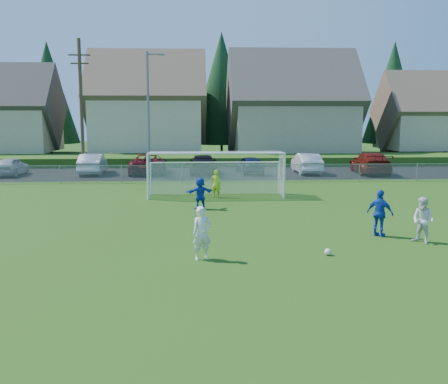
{
  "coord_description": "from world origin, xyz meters",
  "views": [
    {
      "loc": [
        -1.18,
        -12.75,
        4.46
      ],
      "look_at": [
        0.0,
        8.0,
        1.4
      ],
      "focal_mm": 42.0,
      "sensor_mm": 36.0,
      "label": 1
    }
  ],
  "objects": [
    {
      "name": "car_d",
      "position": [
        -0.51,
        27.27,
        0.73
      ],
      "size": [
        2.04,
        5.01,
        1.45
      ],
      "primitive_type": "imported",
      "rotation": [
        0.0,
        0.0,
        3.14
      ],
      "color": "black",
      "rests_on": "ground"
    },
    {
      "name": "player_white_a",
      "position": [
        -0.96,
        3.12,
        0.84
      ],
      "size": [
        0.7,
        0.56,
        1.67
      ],
      "primitive_type": "imported",
      "rotation": [
        0.0,
        0.0,
        0.29
      ],
      "color": "white",
      "rests_on": "ground"
    },
    {
      "name": "car_g",
      "position": [
        12.29,
        26.53,
        0.82
      ],
      "size": [
        2.85,
        5.86,
        1.64
      ],
      "primitive_type": "imported",
      "rotation": [
        0.0,
        0.0,
        3.04
      ],
      "color": "#64110B",
      "rests_on": "ground"
    },
    {
      "name": "car_b",
      "position": [
        -8.9,
        27.47,
        0.78
      ],
      "size": [
        1.86,
        4.81,
        1.56
      ],
      "primitive_type": "imported",
      "rotation": [
        0.0,
        0.0,
        3.18
      ],
      "color": "silver",
      "rests_on": "ground"
    },
    {
      "name": "streetlight",
      "position": [
        -4.45,
        26.0,
        4.84
      ],
      "size": [
        1.38,
        0.18,
        9.0
      ],
      "color": "slate",
      "rests_on": "ground"
    },
    {
      "name": "tree_row",
      "position": [
        1.04,
        48.74,
        6.91
      ],
      "size": [
        65.98,
        12.36,
        13.8
      ],
      "color": "#382616",
      "rests_on": "ground"
    },
    {
      "name": "utility_pole",
      "position": [
        -9.5,
        27.0,
        5.15
      ],
      "size": [
        1.6,
        0.26,
        10.0
      ],
      "color": "#473321",
      "rests_on": "ground"
    },
    {
      "name": "soccer_ball",
      "position": [
        3.08,
        3.37,
        0.11
      ],
      "size": [
        0.22,
        0.22,
        0.22
      ],
      "primitive_type": "sphere",
      "color": "white",
      "rests_on": "ground"
    },
    {
      "name": "ground",
      "position": [
        0.0,
        0.0,
        0.0
      ],
      "size": [
        160.0,
        160.0,
        0.0
      ],
      "primitive_type": "plane",
      "color": "#193D0C",
      "rests_on": "ground"
    },
    {
      "name": "car_e",
      "position": [
        3.07,
        27.01,
        0.68
      ],
      "size": [
        2.07,
        4.18,
        1.37
      ],
      "primitive_type": "imported",
      "rotation": [
        0.0,
        0.0,
        3.26
      ],
      "color": "#111B3C",
      "rests_on": "ground"
    },
    {
      "name": "chainlink_fence",
      "position": [
        0.0,
        22.0,
        0.63
      ],
      "size": [
        52.06,
        0.06,
        1.2
      ],
      "color": "gray",
      "rests_on": "ground"
    },
    {
      "name": "car_f",
      "position": [
        7.46,
        27.04,
        0.77
      ],
      "size": [
        1.64,
        4.67,
        1.54
      ],
      "primitive_type": "imported",
      "rotation": [
        0.0,
        0.0,
        3.14
      ],
      "color": "silver",
      "rests_on": "ground"
    },
    {
      "name": "asphalt_lot",
      "position": [
        0.0,
        27.5,
        0.01
      ],
      "size": [
        60.0,
        60.0,
        0.0
      ],
      "primitive_type": "plane",
      "color": "black",
      "rests_on": "ground"
    },
    {
      "name": "car_c",
      "position": [
        -4.71,
        27.56,
        0.77
      ],
      "size": [
        2.57,
        5.57,
        1.55
      ],
      "primitive_type": "imported",
      "rotation": [
        0.0,
        0.0,
        3.14
      ],
      "color": "#590A10",
      "rests_on": "ground"
    },
    {
      "name": "houses_row",
      "position": [
        1.97,
        42.46,
        7.33
      ],
      "size": [
        53.9,
        11.45,
        13.27
      ],
      "color": "tan",
      "rests_on": "ground"
    },
    {
      "name": "car_a",
      "position": [
        -14.81,
        26.81,
        0.69
      ],
      "size": [
        1.76,
        4.09,
        1.37
      ],
      "primitive_type": "imported",
      "rotation": [
        0.0,
        0.0,
        3.11
      ],
      "color": "#B2B4BA",
      "rests_on": "ground"
    },
    {
      "name": "player_blue_b",
      "position": [
        -0.91,
        12.05,
        0.76
      ],
      "size": [
        1.48,
        0.89,
        1.52
      ],
      "primitive_type": "imported",
      "rotation": [
        0.0,
        0.0,
        3.48
      ],
      "color": "#123AB1",
      "rests_on": "ground"
    },
    {
      "name": "soccer_goal",
      "position": [
        0.0,
        16.05,
        1.63
      ],
      "size": [
        7.42,
        1.9,
        2.5
      ],
      "color": "white",
      "rests_on": "ground"
    },
    {
      "name": "goalkeeper",
      "position": [
        -0.01,
        15.5,
        0.76
      ],
      "size": [
        0.64,
        0.52,
        1.51
      ],
      "primitive_type": "imported",
      "rotation": [
        0.0,
        0.0,
        2.82
      ],
      "color": "#C4EE1C",
      "rests_on": "ground"
    },
    {
      "name": "player_white_b",
      "position": [
        6.79,
        4.78,
        0.81
      ],
      "size": [
        0.96,
        1.0,
        1.63
      ],
      "primitive_type": "imported",
      "rotation": [
        0.0,
        0.0,
        -0.96
      ],
      "color": "white",
      "rests_on": "ground"
    },
    {
      "name": "grass_embankment",
      "position": [
        0.0,
        35.0,
        0.4
      ],
      "size": [
        70.0,
        6.0,
        0.8
      ],
      "primitive_type": "cube",
      "color": "#1E420F",
      "rests_on": "ground"
    },
    {
      "name": "player_blue_a",
      "position": [
        5.65,
        5.88,
        0.87
      ],
      "size": [
        1.02,
        1.02,
        1.74
      ],
      "primitive_type": "imported",
      "rotation": [
        0.0,
        0.0,
        2.35
      ],
      "color": "#123AB1",
      "rests_on": "ground"
    }
  ]
}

